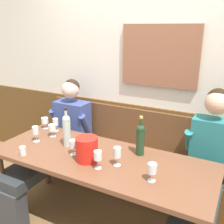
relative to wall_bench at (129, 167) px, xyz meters
name	(u,v)px	position (x,y,z in m)	size (l,w,h in m)	color
room_wall_back	(142,67)	(0.00, 0.26, 1.12)	(6.80, 0.12, 2.80)	silver
wood_wainscot_panel	(137,144)	(0.00, 0.21, 0.21)	(6.80, 0.03, 0.97)	brown
wall_bench	(129,167)	(0.00, 0.00, 0.00)	(2.31, 0.42, 0.94)	brown
dining_table	(100,166)	(0.00, -0.67, 0.37)	(2.01, 0.77, 0.74)	brown
person_center_right_seat	(56,139)	(-0.77, -0.35, 0.33)	(0.52, 1.23, 1.24)	#36373C
person_left_seat	(205,171)	(0.85, -0.33, 0.37)	(0.48, 1.23, 1.31)	#28323B
ice_bucket	(87,149)	(-0.06, -0.77, 0.56)	(0.19, 0.19, 0.21)	red
wine_bottle_clear_water	(67,130)	(-0.39, -0.62, 0.62)	(0.08, 0.08, 0.38)	#B6C6BD
wine_bottle_amber_mid	(140,139)	(0.30, -0.46, 0.61)	(0.08, 0.08, 0.36)	#1F3D24
wine_glass_mid_left	(55,122)	(-0.73, -0.38, 0.55)	(0.06, 0.06, 0.14)	silver
wine_glass_center_front	(52,128)	(-0.66, -0.51, 0.55)	(0.08, 0.08, 0.13)	silver
wine_glass_near_bucket	(117,153)	(0.20, -0.73, 0.57)	(0.06, 0.06, 0.16)	silver
wine_glass_center_rear	(98,156)	(0.09, -0.84, 0.56)	(0.07, 0.07, 0.15)	silver
wine_glass_right_end	(73,144)	(-0.23, -0.74, 0.55)	(0.07, 0.07, 0.14)	silver
wine_glass_left_end	(152,169)	(0.53, -0.81, 0.56)	(0.07, 0.07, 0.15)	silver
wine_glass_mid_right	(35,131)	(-0.73, -0.69, 0.57)	(0.07, 0.07, 0.16)	silver
wine_glass_by_bottle	(45,121)	(-0.88, -0.38, 0.54)	(0.08, 0.08, 0.13)	silver
water_tumbler_right	(23,151)	(-0.63, -0.96, 0.49)	(0.06, 0.06, 0.08)	silver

